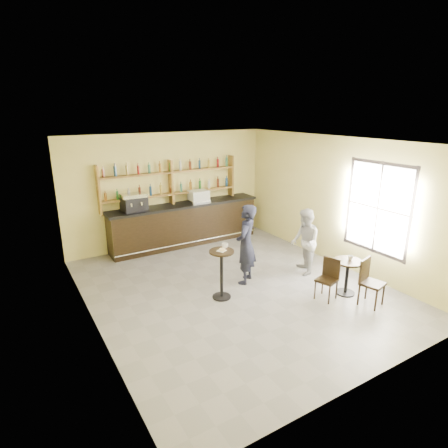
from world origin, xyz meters
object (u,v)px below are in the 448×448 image
man_main (246,244)px  cafe_table (347,277)px  espresso_machine (134,202)px  pastry_case (199,196)px  bar_counter (185,224)px  pedestal_table (222,274)px  chair_south (372,283)px  patron_second (305,242)px  chair_west (327,280)px

man_main → cafe_table: man_main is taller
espresso_machine → pastry_case: size_ratio=1.16×
bar_counter → pedestal_table: size_ratio=4.25×
espresso_machine → chair_south: bearing=-66.3°
espresso_machine → pastry_case: bearing=-7.4°
patron_second → man_main: bearing=-73.5°
chair_south → bar_counter: bearing=93.0°
cafe_table → pedestal_table: bearing=152.7°
pedestal_table → man_main: (0.85, 0.37, 0.39)m
pedestal_table → patron_second: size_ratio=0.66×
chair_west → patron_second: bearing=141.8°
cafe_table → chair_south: bearing=-85.2°
espresso_machine → patron_second: 4.53m
chair_south → man_main: bearing=111.0°
bar_counter → patron_second: 3.67m
chair_west → chair_south: bearing=26.3°
espresso_machine → chair_west: (2.53, -4.54, -1.01)m
patron_second → pastry_case: bearing=-132.7°
bar_counter → patron_second: bearing=-64.9°
man_main → patron_second: 1.51m
espresso_machine → chair_west: bearing=-68.2°
espresso_machine → pedestal_table: size_ratio=0.61×
espresso_machine → man_main: (1.55, -3.00, -0.53)m
pastry_case → pedestal_table: size_ratio=0.53×
bar_counter → espresso_machine: bearing=180.0°
bar_counter → man_main: bearing=-88.4°
bar_counter → patron_second: (1.55, -3.32, 0.19)m
pastry_case → pedestal_table: pastry_case is taller
bar_counter → chair_south: bar_counter is taller
pastry_case → chair_south: bearing=-86.5°
bar_counter → pastry_case: bearing=0.0°
chair_west → chair_south: 0.89m
pedestal_table → cafe_table: bearing=-27.3°
espresso_machine → pedestal_table: (0.70, -3.36, -0.92)m
pedestal_table → chair_south: size_ratio=1.10×
bar_counter → chair_south: (1.66, -5.19, -0.13)m
chair_west → patron_second: (0.49, 1.22, 0.36)m
espresso_machine → man_main: bearing=-70.0°
cafe_table → man_main: bearing=133.8°
chair_west → chair_south: size_ratio=0.91×
bar_counter → chair_south: bearing=-72.2°
espresso_machine → patron_second: bearing=-55.1°
pastry_case → chair_west: pastry_case is taller
cafe_table → pastry_case: bearing=104.2°
pedestal_table → chair_west: bearing=-32.7°
man_main → pedestal_table: bearing=-16.9°
pedestal_table → patron_second: bearing=1.0°
bar_counter → pastry_case: (0.45, 0.00, 0.77)m
pedestal_table → man_main: man_main is taller
espresso_machine → chair_west: espresso_machine is taller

